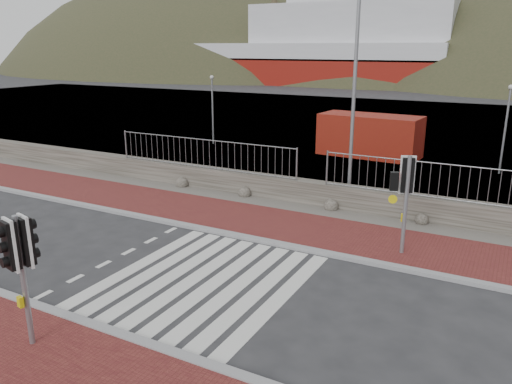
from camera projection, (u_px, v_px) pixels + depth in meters
The scene contains 16 objects.
ground at pixel (205, 280), 12.78m from camera, with size 220.00×220.00×0.00m, color #28282B.
sidewalk_far at pixel (280, 226), 16.58m from camera, with size 40.00×3.00×0.08m, color maroon.
kerb_near at pixel (123, 336), 10.23m from camera, with size 40.00×0.25×0.12m, color gray.
kerb_far at pixel (259, 240), 15.30m from camera, with size 40.00×0.25×0.12m, color gray.
zebra_crossing at pixel (205, 280), 12.78m from camera, with size 4.62×5.60×0.01m.
gravel_strip at pixel (304, 209), 18.27m from camera, with size 40.00×1.50×0.06m, color #59544C.
stone_wall at pixel (312, 193), 18.83m from camera, with size 40.00×0.60×0.90m, color #413D35.
railing at pixel (312, 158), 18.32m from camera, with size 18.07×0.07×1.22m.
quay at pixel (418, 129), 36.39m from camera, with size 120.00×40.00×0.50m, color #4C4C4F.
water at pixel (470, 92), 66.01m from camera, with size 220.00×50.00×0.05m, color #3F4C54.
ferry at pixel (312, 49), 79.90m from camera, with size 50.00×16.00×20.00m.
hills_backdrop at pixel (509, 212), 90.59m from camera, with size 254.00×90.00×100.00m.
traffic_signal_near at pixel (20, 254), 9.42m from camera, with size 0.44×0.32×2.76m.
traffic_signal_far at pixel (406, 184), 13.76m from camera, with size 0.72×0.45×2.91m.
streetlight at pixel (357, 88), 17.80m from camera, with size 1.59×0.66×7.70m.
shipping_container at pixel (370, 136), 27.07m from camera, with size 5.35×2.23×2.23m, color maroon.
Camera 1 is at (6.65, -9.63, 5.76)m, focal length 35.00 mm.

